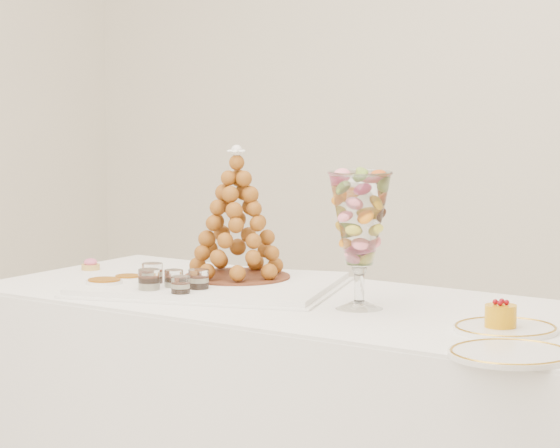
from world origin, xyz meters
The scene contains 15 objects.
buffet_table centered at (0.08, 0.25, 0.36)m, with size 1.90×0.77×0.72m.
lace_tray centered at (-0.27, 0.24, 0.73)m, with size 0.67×0.50×0.02m, color white.
macaron_vase centered at (0.22, 0.23, 0.95)m, with size 0.16×0.16×0.35m.
cake_plate centered at (0.65, 0.17, 0.73)m, with size 0.24×0.24×0.01m, color white.
spare_plate centered at (0.78, -0.07, 0.73)m, with size 0.27×0.27×0.01m, color white.
pink_tart centered at (-0.77, 0.30, 0.74)m, with size 0.06×0.06×0.03m.
verrine_a centered at (-0.38, 0.12, 0.76)m, with size 0.06×0.06×0.08m, color white.
verrine_b centered at (-0.29, 0.11, 0.76)m, with size 0.05×0.05×0.07m, color white.
verrine_c centered at (-0.22, 0.12, 0.76)m, with size 0.05×0.05×0.07m, color white.
verrine_d centered at (-0.31, 0.04, 0.76)m, with size 0.06×0.06×0.08m, color white.
verrine_e centered at (-0.21, 0.04, 0.76)m, with size 0.05×0.05×0.07m, color white.
ramekin_back centered at (-0.49, 0.16, 0.74)m, with size 0.08×0.08×0.02m, color white.
ramekin_front centered at (-0.48, 0.04, 0.74)m, with size 0.10×0.10×0.03m, color white.
croquembouche centered at (-0.24, 0.33, 0.93)m, with size 0.30×0.30×0.37m.
mousse_cake centered at (0.64, 0.16, 0.76)m, with size 0.07×0.07×0.07m.
Camera 1 is at (1.95, -2.60, 1.34)m, focal length 85.00 mm.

